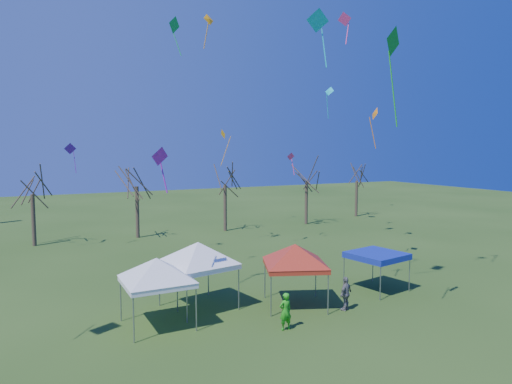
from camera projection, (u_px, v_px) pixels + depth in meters
ground at (308, 327)px, 20.47m from camera, size 140.00×140.00×0.00m
tree_1 at (31, 176)px, 37.10m from camera, size 3.42×3.42×7.54m
tree_2 at (136, 168)px, 40.55m from camera, size 3.71×3.71×8.18m
tree_3 at (225, 169)px, 44.00m from camera, size 3.59×3.59×7.91m
tree_4 at (307, 167)px, 48.11m from camera, size 3.58×3.58×7.89m
tree_5 at (357, 168)px, 53.70m from camera, size 3.39×3.39×7.46m
tent_white_west at (157, 263)px, 20.30m from camera, size 4.10×4.10×3.61m
tent_white_mid at (198, 247)px, 22.66m from camera, size 4.31×4.31×3.87m
tent_red at (295, 248)px, 22.94m from camera, size 3.89×3.89×3.69m
tent_blue at (377, 256)px, 25.63m from camera, size 3.17×3.17×2.15m
person_grey at (346, 293)px, 22.51m from camera, size 1.07×0.78×1.69m
person_green at (285, 311)px, 20.07m from camera, size 0.63×0.44×1.67m
kite_17 at (374, 115)px, 30.44m from camera, size 0.66×0.97×2.79m
kite_19 at (291, 157)px, 38.92m from camera, size 0.73×0.52×1.97m
kite_1 at (160, 157)px, 19.17m from camera, size 0.94×0.69×1.99m
kite_13 at (70, 149)px, 34.86m from camera, size 0.92×0.66×2.31m
kite_25 at (345, 20)px, 24.26m from camera, size 0.73×0.87×1.73m
kite_12 at (329, 92)px, 45.64m from camera, size 0.86×1.15×3.22m
kite_11 at (174, 25)px, 32.18m from camera, size 1.19×1.03×2.73m
kite_22 at (224, 135)px, 37.72m from camera, size 0.95×0.92×3.05m
kite_5 at (392, 43)px, 18.76m from camera, size 1.28×0.81×4.12m
kite_27 at (318, 21)px, 21.75m from camera, size 1.22×0.83×2.81m
kite_24 at (209, 20)px, 30.96m from camera, size 1.01×0.75×2.40m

